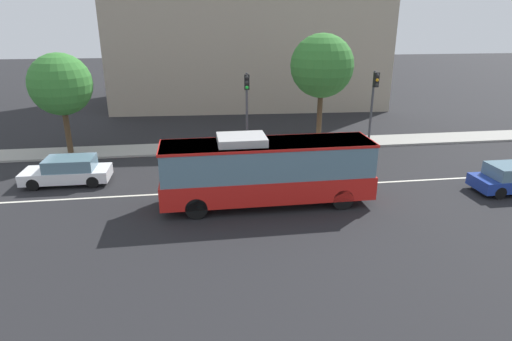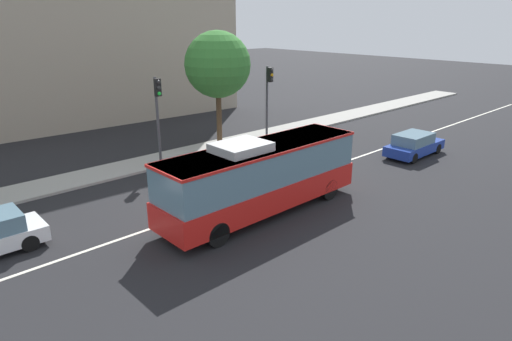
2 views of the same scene
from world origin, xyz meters
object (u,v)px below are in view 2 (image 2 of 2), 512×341
Objects in this scene: traffic_light_near_corner at (158,107)px; traffic_light_mid_block at (269,91)px; sedan_blue at (414,145)px; street_tree_kerbside_centre at (218,65)px; transit_bus at (262,174)px.

traffic_light_mid_block is at bearing 93.62° from traffic_light_near_corner.
sedan_blue is 0.87× the size of traffic_light_near_corner.
traffic_light_near_corner is 5.73m from street_tree_kerbside_centre.
sedan_blue is 15.90m from traffic_light_near_corner.
street_tree_kerbside_centre is (-3.28, 1.37, 1.86)m from traffic_light_mid_block.
street_tree_kerbside_centre is at bearing 126.96° from sedan_blue.
transit_bus is at bearing -49.03° from traffic_light_mid_block.
traffic_light_near_corner is 8.56m from traffic_light_mid_block.
sedan_blue is 13.51m from street_tree_kerbside_centre.
street_tree_kerbside_centre is at bearing 61.05° from transit_bus.
traffic_light_near_corner and traffic_light_mid_block have the same top height.
traffic_light_near_corner reaches higher than sedan_blue.
transit_bus is 13.04m from sedan_blue.
transit_bus is 2.22× the size of sedan_blue.
street_tree_kerbside_centre is (-7.60, 10.14, 4.69)m from sedan_blue.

